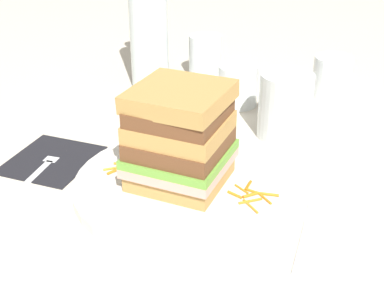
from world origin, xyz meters
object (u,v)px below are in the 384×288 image
(knife, at_px, (310,224))
(water_bottle, at_px, (148,11))
(fork, at_px, (42,166))
(main_plate, at_px, (183,185))
(empty_tumbler_0, at_px, (332,77))
(juice_glass, at_px, (285,110))
(empty_tumbler_2, at_px, (205,57))
(sandwich, at_px, (183,137))
(napkin_dark, at_px, (50,161))
(empty_tumbler_1, at_px, (238,85))

(knife, distance_m, water_bottle, 0.52)
(fork, bearing_deg, water_bottle, 89.58)
(knife, bearing_deg, main_plate, 175.84)
(knife, distance_m, empty_tumbler_0, 0.42)
(juice_glass, bearing_deg, water_bottle, 159.39)
(empty_tumbler_2, bearing_deg, empty_tumbler_0, -0.30)
(sandwich, relative_size, napkin_dark, 1.06)
(water_bottle, relative_size, empty_tumbler_0, 4.26)
(sandwich, distance_m, empty_tumbler_2, 0.42)
(juice_glass, bearing_deg, sandwich, -111.93)
(knife, xyz_separation_m, empty_tumbler_2, (-0.30, 0.41, 0.04))
(main_plate, distance_m, water_bottle, 0.40)
(knife, bearing_deg, juice_glass, 112.16)
(empty_tumbler_0, bearing_deg, sandwich, -107.25)
(main_plate, height_order, sandwich, sandwich)
(fork, distance_m, empty_tumbler_0, 0.54)
(juice_glass, distance_m, empty_tumbler_2, 0.29)
(main_plate, distance_m, empty_tumbler_2, 0.42)
(sandwich, xyz_separation_m, empty_tumbler_1, (-0.02, 0.30, -0.04))
(main_plate, relative_size, knife, 1.41)
(main_plate, distance_m, napkin_dark, 0.21)
(empty_tumbler_1, bearing_deg, fork, -119.63)
(water_bottle, bearing_deg, empty_tumbler_1, -5.67)
(juice_glass, relative_size, empty_tumbler_2, 1.22)
(sandwich, xyz_separation_m, napkin_dark, (-0.21, -0.00, -0.08))
(napkin_dark, bearing_deg, fork, -83.71)
(empty_tumbler_0, bearing_deg, knife, -83.32)
(napkin_dark, relative_size, fork, 0.76)
(fork, bearing_deg, sandwich, 7.46)
(empty_tumbler_1, bearing_deg, main_plate, -85.56)
(main_plate, distance_m, fork, 0.21)
(water_bottle, bearing_deg, main_plate, -56.91)
(sandwich, bearing_deg, empty_tumbler_0, 72.75)
(empty_tumbler_1, bearing_deg, water_bottle, 174.33)
(napkin_dark, relative_size, knife, 0.63)
(knife, bearing_deg, sandwich, 176.06)
(juice_glass, relative_size, empty_tumbler_0, 1.38)
(main_plate, bearing_deg, empty_tumbler_2, 107.45)
(empty_tumbler_0, distance_m, empty_tumbler_2, 0.25)
(knife, relative_size, juice_glass, 1.93)
(knife, xyz_separation_m, empty_tumbler_1, (-0.20, 0.31, 0.03))
(napkin_dark, distance_m, empty_tumbler_0, 0.53)
(sandwich, xyz_separation_m, water_bottle, (-0.21, 0.32, 0.07))
(fork, bearing_deg, knife, 2.31)
(knife, height_order, empty_tumbler_1, empty_tumbler_1)
(napkin_dark, distance_m, knife, 0.38)
(empty_tumbler_2, bearing_deg, empty_tumbler_1, -45.31)
(main_plate, xyz_separation_m, napkin_dark, (-0.21, -0.01, -0.01))
(napkin_dark, xyz_separation_m, juice_glass, (0.29, 0.21, 0.04))
(knife, xyz_separation_m, juice_glass, (-0.09, 0.22, 0.04))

